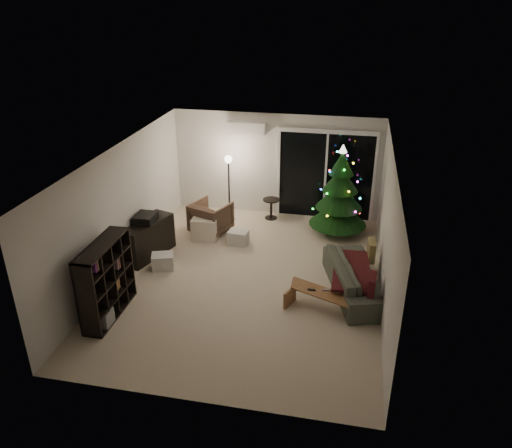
# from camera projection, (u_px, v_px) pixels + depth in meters

# --- Properties ---
(room) EXTENTS (6.50, 7.51, 2.60)m
(room) POSITION_uv_depth(u_px,v_px,m) (284.00, 203.00, 10.49)
(room) COLOR beige
(room) RESTS_ON ground
(bookshelf) EXTENTS (0.62, 1.40, 1.36)m
(bookshelf) POSITION_uv_depth(u_px,v_px,m) (97.00, 279.00, 8.39)
(bookshelf) COLOR black
(bookshelf) RESTS_ON floor
(media_cabinet) EXTENTS (0.82, 1.34, 0.78)m
(media_cabinet) POSITION_uv_depth(u_px,v_px,m) (147.00, 239.00, 10.37)
(media_cabinet) COLOR black
(media_cabinet) RESTS_ON floor
(stereo) EXTENTS (0.40, 0.47, 0.17)m
(stereo) POSITION_uv_depth(u_px,v_px,m) (145.00, 218.00, 10.17)
(stereo) COLOR black
(stereo) RESTS_ON media_cabinet
(armchair) EXTENTS (1.01, 1.02, 0.73)m
(armchair) POSITION_uv_depth(u_px,v_px,m) (211.00, 217.00, 11.41)
(armchair) COLOR #47332A
(armchair) RESTS_ON floor
(ottoman) EXTENTS (0.58, 0.58, 0.50)m
(ottoman) POSITION_uv_depth(u_px,v_px,m) (206.00, 227.00, 11.21)
(ottoman) COLOR silver
(ottoman) RESTS_ON floor
(cardboard_box_a) EXTENTS (0.51, 0.45, 0.31)m
(cardboard_box_a) POSITION_uv_depth(u_px,v_px,m) (163.00, 261.00, 10.00)
(cardboard_box_a) COLOR silver
(cardboard_box_a) RESTS_ON floor
(cardboard_box_b) EXTENTS (0.45, 0.36, 0.30)m
(cardboard_box_b) POSITION_uv_depth(u_px,v_px,m) (238.00, 237.00, 10.97)
(cardboard_box_b) COLOR silver
(cardboard_box_b) RESTS_ON floor
(side_table) EXTENTS (0.45, 0.45, 0.50)m
(side_table) POSITION_uv_depth(u_px,v_px,m) (271.00, 209.00, 12.14)
(side_table) COLOR black
(side_table) RESTS_ON floor
(floor_lamp) EXTENTS (0.25, 0.25, 1.55)m
(floor_lamp) POSITION_uv_depth(u_px,v_px,m) (229.00, 190.00, 11.86)
(floor_lamp) COLOR black
(floor_lamp) RESTS_ON floor
(sofa) EXTENTS (1.37, 2.23, 0.61)m
(sofa) POSITION_uv_depth(u_px,v_px,m) (356.00, 277.00, 9.16)
(sofa) COLOR #575B50
(sofa) RESTS_ON floor
(sofa_throw) EXTENTS (0.65, 1.50, 0.05)m
(sofa_throw) POSITION_uv_depth(u_px,v_px,m) (351.00, 270.00, 9.12)
(sofa_throw) COLOR #3C1019
(sofa_throw) RESTS_ON sofa
(cushion_a) EXTENTS (0.15, 0.41, 0.40)m
(cushion_a) POSITION_uv_depth(u_px,v_px,m) (371.00, 250.00, 9.58)
(cushion_a) COLOR #92834D
(cushion_a) RESTS_ON sofa
(cushion_b) EXTENTS (0.15, 0.41, 0.40)m
(cushion_b) POSITION_uv_depth(u_px,v_px,m) (372.00, 286.00, 8.43)
(cushion_b) COLOR #3C1019
(cushion_b) RESTS_ON sofa
(coffee_table) EXTENTS (1.17, 0.78, 0.35)m
(coffee_table) POSITION_uv_depth(u_px,v_px,m) (320.00, 300.00, 8.73)
(coffee_table) COLOR #9E5E3A
(coffee_table) RESTS_ON floor
(remote_a) EXTENTS (0.14, 0.04, 0.02)m
(remote_a) POSITION_uv_depth(u_px,v_px,m) (311.00, 290.00, 8.68)
(remote_a) COLOR black
(remote_a) RESTS_ON coffee_table
(remote_b) EXTENTS (0.13, 0.08, 0.02)m
(remote_b) POSITION_uv_depth(u_px,v_px,m) (326.00, 290.00, 8.68)
(remote_b) COLOR slate
(remote_b) RESTS_ON coffee_table
(christmas_tree) EXTENTS (1.36, 1.36, 2.10)m
(christmas_tree) POSITION_uv_depth(u_px,v_px,m) (340.00, 191.00, 11.06)
(christmas_tree) COLOR #123613
(christmas_tree) RESTS_ON floor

